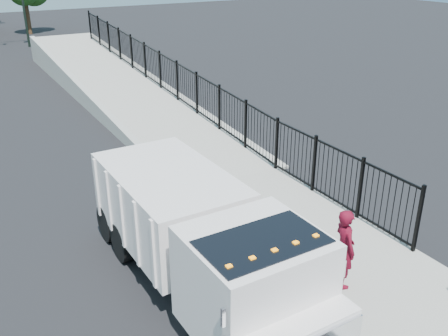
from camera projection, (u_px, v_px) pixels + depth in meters
ground at (252, 256)px, 12.64m from camera, size 120.00×120.00×0.00m
sidewalk at (365, 272)px, 11.90m from camera, size 3.55×12.00×0.12m
curb at (301, 297)px, 11.02m from camera, size 0.30×12.00×0.16m
ramp at (122, 96)px, 26.31m from camera, size 3.95×24.06×3.19m
iron_fence at (178, 94)px, 23.42m from camera, size 0.10×28.00×1.80m
truck at (203, 239)px, 10.65m from camera, size 2.60×7.55×2.57m
worker at (344, 248)px, 11.02m from camera, size 0.61×0.78×1.89m
debris at (288, 216)px, 14.17m from camera, size 0.37×0.37×0.09m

